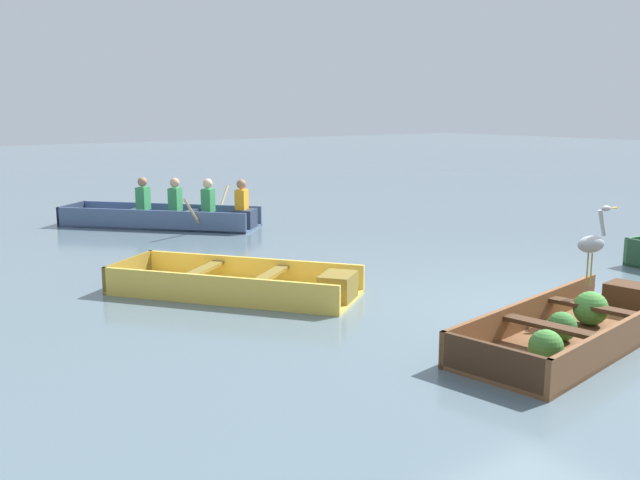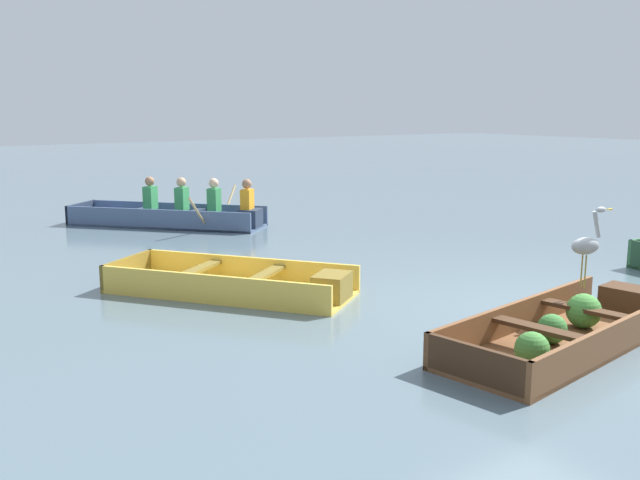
% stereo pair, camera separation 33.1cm
% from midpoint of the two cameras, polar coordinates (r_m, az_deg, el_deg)
% --- Properties ---
extents(ground_plane, '(80.00, 80.00, 0.00)m').
position_cam_midpoint_polar(ground_plane, '(8.35, 17.53, -5.45)').
color(ground_plane, slate).
extents(dinghy_wooden_brown_foreground, '(3.14, 1.50, 0.39)m').
position_cam_midpoint_polar(dinghy_wooden_brown_foreground, '(7.36, 18.76, -6.59)').
color(dinghy_wooden_brown_foreground, brown).
rests_on(dinghy_wooden_brown_foreground, ground).
extents(skiff_yellow_near_moored, '(2.64, 3.05, 0.34)m').
position_cam_midpoint_polar(skiff_yellow_near_moored, '(8.69, -7.11, -3.62)').
color(skiff_yellow_near_moored, '#E5BC47').
rests_on(skiff_yellow_near_moored, ground).
extents(rowboat_slate_blue_with_crew, '(3.22, 3.46, 0.93)m').
position_cam_midpoint_polar(rowboat_slate_blue_with_crew, '(13.79, -12.34, 2.00)').
color(rowboat_slate_blue_with_crew, '#475B7F').
rests_on(rowboat_slate_blue_with_crew, ground).
extents(heron_on_dinghy, '(0.45, 0.23, 0.84)m').
position_cam_midpoint_polar(heron_on_dinghy, '(7.88, 19.84, -0.13)').
color(heron_on_dinghy, olive).
rests_on(heron_on_dinghy, dinghy_wooden_brown_foreground).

